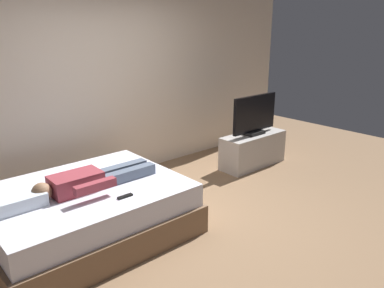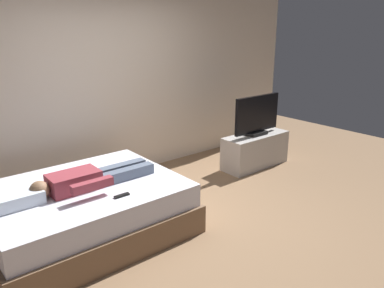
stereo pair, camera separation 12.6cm
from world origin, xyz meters
TOP-DOWN VIEW (x-y plane):
  - ground_plane at (0.00, 0.00)m, footprint 10.00×10.00m
  - back_wall at (0.40, 1.85)m, footprint 6.40×0.10m
  - bed at (-0.87, 0.57)m, footprint 1.95×1.53m
  - pillow at (-1.52, 0.57)m, footprint 0.48×0.34m
  - person at (-0.84, 0.51)m, footprint 1.26×0.46m
  - remote at (-0.69, 0.10)m, footprint 0.15×0.04m
  - tv_stand at (1.98, 0.78)m, footprint 1.10×0.40m
  - tv at (1.98, 0.78)m, footprint 0.88×0.20m

SIDE VIEW (x-z plane):
  - ground_plane at x=0.00m, z-range 0.00..0.00m
  - tv_stand at x=1.98m, z-range 0.00..0.50m
  - bed at x=-0.87m, z-range -0.01..0.53m
  - remote at x=-0.69m, z-range 0.54..0.56m
  - pillow at x=-1.52m, z-range 0.54..0.66m
  - person at x=-0.84m, z-range 0.53..0.71m
  - tv at x=1.98m, z-range 0.49..1.08m
  - back_wall at x=0.40m, z-range 0.00..2.80m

